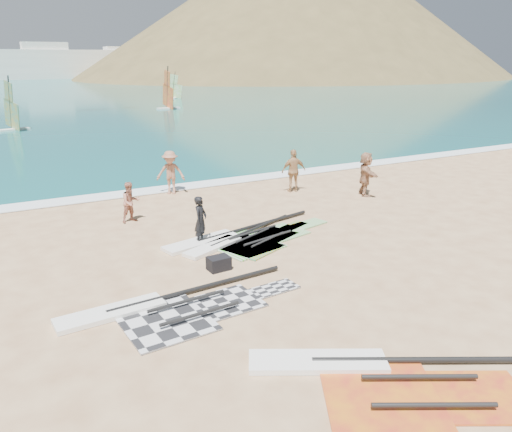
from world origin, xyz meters
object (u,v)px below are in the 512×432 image
rig_green (240,238)px  person_wetsuit (201,220)px  gear_bag_near (219,263)px  rig_red (390,379)px  rig_grey (167,309)px  beachgoer_mid (171,172)px  beachgoer_left (131,202)px  beachgoer_right (366,174)px  rig_orange (243,242)px  beachgoer_back (294,171)px

rig_green → person_wetsuit: person_wetsuit is taller
gear_bag_near → rig_red: bearing=-83.5°
rig_grey → beachgoer_mid: size_ratio=3.15×
beachgoer_mid → beachgoer_left: bearing=-102.1°
gear_bag_near → beachgoer_mid: bearing=79.6°
beachgoer_mid → beachgoer_right: size_ratio=1.00×
rig_green → rig_orange: bearing=-113.7°
rig_orange → beachgoer_mid: bearing=66.4°
beachgoer_back → beachgoer_mid: bearing=-14.8°
rig_red → beachgoer_left: beachgoer_left is taller
rig_grey → beachgoer_mid: bearing=66.0°
rig_grey → gear_bag_near: 2.66m
rig_green → rig_red: size_ratio=1.07×
rig_green → gear_bag_near: (-1.67, -1.96, 0.15)m
gear_bag_near → beachgoer_right: bearing=26.0°
beachgoer_mid → gear_bag_near: bearing=-72.8°
beachgoer_mid → rig_green: bearing=-61.8°
rig_grey → person_wetsuit: bearing=53.1°
beachgoer_right → beachgoer_left: bearing=106.2°
person_wetsuit → beachgoer_mid: bearing=34.8°
gear_bag_near → beachgoer_back: size_ratio=0.32×
beachgoer_back → gear_bag_near: bearing=54.2°
rig_red → beachgoer_right: bearing=80.0°
rig_grey → beachgoer_left: (1.07, 7.19, 0.70)m
rig_green → rig_orange: (-0.07, -0.37, -0.00)m
beachgoer_left → rig_grey: bearing=-113.0°
rig_green → gear_bag_near: size_ratio=10.20×
rig_grey → beachgoer_left: bearing=77.2°
person_wetsuit → rig_grey: bearing=-167.2°
gear_bag_near → person_wetsuit: size_ratio=0.39×
person_wetsuit → beachgoer_left: size_ratio=1.05×
rig_orange → beachgoer_right: size_ratio=2.68×
gear_bag_near → person_wetsuit: (0.38, 2.25, 0.59)m
rig_orange → beachgoer_left: beachgoer_left is taller
person_wetsuit → beachgoer_left: bearing=68.5°
rig_green → person_wetsuit: 1.51m
rig_green → rig_red: rig_red is taller
beachgoer_mid → beachgoer_back: 5.49m
rig_red → beachgoer_left: bearing=126.3°
rig_red → beachgoer_mid: 15.02m
beachgoer_left → beachgoer_right: (10.05, -1.16, 0.21)m
rig_red → beachgoer_mid: (0.89, 14.97, 0.91)m
rig_grey → rig_green: 5.20m
rig_green → beachgoer_mid: bearing=77.5°
rig_grey → beachgoer_back: size_ratio=3.14×
beachgoer_mid → beachgoer_back: beachgoer_back is taller
rig_green → beachgoer_left: beachgoer_left is taller
gear_bag_near → beachgoer_right: (9.03, 4.40, 0.77)m
rig_orange → gear_bag_near: 2.26m
rig_orange → gear_bag_near: size_ratio=8.35×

